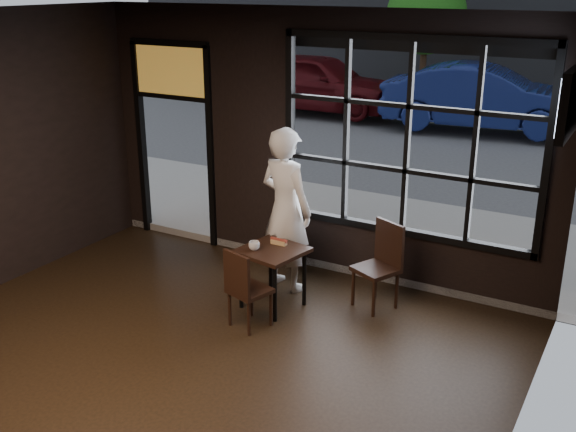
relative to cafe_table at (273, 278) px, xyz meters
The scene contains 16 objects.
floor 2.32m from the cafe_table, 93.78° to the right, with size 6.00×7.00×0.02m, color black.
ceiling 3.67m from the cafe_table, 93.78° to the right, with size 6.00×7.00×0.02m, color black.
wall_right 3.86m from the cafe_table, 38.81° to the right, with size 0.04×7.00×3.20m, color black.
window_frame 2.16m from the cafe_table, 49.06° to the left, with size 3.06×0.12×2.28m, color black.
stained_transom 3.25m from the cafe_table, 151.77° to the left, with size 1.20×0.06×0.70m, color orange.
street_asphalt 21.71m from the cafe_table, 90.40° to the left, with size 60.00×41.00×0.04m, color #545456.
cafe_table is the anchor object (origin of this frame).
chair_near 0.51m from the cafe_table, 87.53° to the right, with size 0.38×0.38×0.88m, color black.
chair_window 1.15m from the cafe_table, 28.91° to the left, with size 0.42×0.42×0.97m, color black.
man 0.83m from the cafe_table, 103.81° to the left, with size 0.71×0.46×1.94m, color white.
hotdog 0.41m from the cafe_table, 92.40° to the left, with size 0.20×0.08×0.06m, color tan, non-canonical shape.
cup 0.44m from the cafe_table, 142.94° to the right, with size 0.12×0.12×0.10m, color silver.
tv 3.53m from the cafe_table, ahead, with size 0.12×1.02×0.60m, color black.
navy_car 10.05m from the cafe_table, 91.36° to the left, with size 1.61×4.61×1.52m, color #111B4C.
maroon_car 11.28m from the cafe_table, 114.56° to the left, with size 1.83×4.54×1.55m, color #40090C.
tree_left 12.81m from the cafe_table, 101.48° to the left, with size 2.13×2.13×3.64m.
Camera 1 is at (3.65, -3.57, 3.50)m, focal length 42.00 mm.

